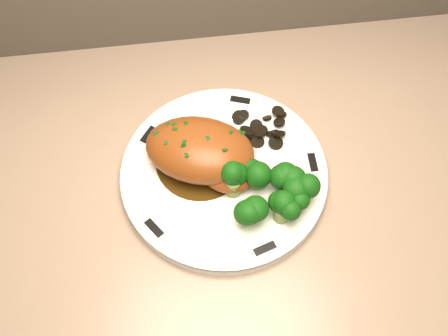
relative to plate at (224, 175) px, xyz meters
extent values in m
cylinder|color=white|center=(0.00, 0.00, 0.00)|extent=(0.27, 0.27, 0.02)
cube|color=black|center=(0.11, 0.00, 0.01)|extent=(0.01, 0.03, 0.00)
cube|color=black|center=(0.04, 0.11, 0.01)|extent=(0.03, 0.02, 0.00)
cube|color=black|center=(-0.09, 0.07, 0.01)|extent=(0.02, 0.03, 0.00)
cube|color=black|center=(-0.09, -0.07, 0.01)|extent=(0.02, 0.03, 0.00)
cube|color=black|center=(0.03, -0.11, 0.01)|extent=(0.03, 0.02, 0.00)
cylinder|color=#3B250A|center=(-0.03, 0.02, 0.01)|extent=(0.12, 0.12, 0.00)
ellipsoid|color=brown|center=(-0.03, 0.02, 0.04)|extent=(0.16, 0.13, 0.05)
ellipsoid|color=brown|center=(0.00, -0.01, 0.03)|extent=(0.08, 0.07, 0.03)
cube|color=#10390B|center=(-0.06, 0.04, 0.06)|extent=(0.01, 0.00, 0.00)
cube|color=#10390B|center=(-0.05, 0.03, 0.06)|extent=(0.01, 0.00, 0.00)
cube|color=#10390B|center=(-0.03, 0.03, 0.06)|extent=(0.01, 0.00, 0.00)
cube|color=#10390B|center=(-0.02, 0.02, 0.06)|extent=(0.01, 0.00, 0.00)
cube|color=#10390B|center=(0.00, 0.02, 0.06)|extent=(0.01, 0.00, 0.00)
cube|color=#10390B|center=(0.01, 0.01, 0.06)|extent=(0.01, 0.00, 0.00)
cylinder|color=black|center=(0.08, 0.05, 0.01)|extent=(0.01, 0.01, 0.01)
cylinder|color=black|center=(0.08, 0.06, 0.01)|extent=(0.02, 0.02, 0.01)
cylinder|color=black|center=(0.07, 0.07, 0.02)|extent=(0.02, 0.02, 0.01)
cylinder|color=black|center=(0.07, 0.07, 0.01)|extent=(0.02, 0.02, 0.01)
cylinder|color=black|center=(0.06, 0.07, 0.01)|extent=(0.02, 0.02, 0.01)
cylinder|color=black|center=(0.05, 0.07, 0.02)|extent=(0.02, 0.02, 0.01)
cylinder|color=black|center=(0.04, 0.07, 0.01)|extent=(0.02, 0.02, 0.01)
cylinder|color=black|center=(0.03, 0.07, 0.01)|extent=(0.02, 0.02, 0.00)
cylinder|color=black|center=(0.03, 0.06, 0.02)|extent=(0.02, 0.02, 0.01)
cylinder|color=black|center=(0.03, 0.05, 0.01)|extent=(0.02, 0.02, 0.01)
cylinder|color=black|center=(0.03, 0.05, 0.01)|extent=(0.02, 0.02, 0.01)
cylinder|color=black|center=(0.03, 0.04, 0.02)|extent=(0.03, 0.02, 0.01)
cylinder|color=black|center=(0.04, 0.04, 0.01)|extent=(0.02, 0.02, 0.01)
cylinder|color=black|center=(0.05, 0.04, 0.01)|extent=(0.02, 0.02, 0.01)
cylinder|color=black|center=(0.06, 0.04, 0.02)|extent=(0.02, 0.02, 0.02)
cylinder|color=black|center=(0.07, 0.04, 0.01)|extent=(0.03, 0.02, 0.02)
cylinder|color=black|center=(0.07, 0.04, 0.01)|extent=(0.03, 0.03, 0.01)
cylinder|color=black|center=(0.08, 0.05, 0.02)|extent=(0.03, 0.03, 0.01)
cylinder|color=olive|center=(0.01, -0.03, 0.02)|extent=(0.02, 0.02, 0.03)
sphere|color=black|center=(0.01, -0.03, 0.04)|extent=(0.03, 0.03, 0.03)
cylinder|color=olive|center=(0.04, -0.02, 0.02)|extent=(0.02, 0.02, 0.03)
sphere|color=black|center=(0.04, -0.02, 0.04)|extent=(0.03, 0.03, 0.03)
cylinder|color=olive|center=(0.07, -0.03, 0.02)|extent=(0.02, 0.02, 0.03)
sphere|color=black|center=(0.07, -0.03, 0.04)|extent=(0.03, 0.03, 0.03)
cylinder|color=olive|center=(0.02, -0.07, 0.02)|extent=(0.02, 0.02, 0.03)
sphere|color=black|center=(0.02, -0.07, 0.04)|extent=(0.03, 0.03, 0.03)
cylinder|color=olive|center=(0.06, -0.07, 0.02)|extent=(0.02, 0.02, 0.03)
sphere|color=black|center=(0.06, -0.07, 0.04)|extent=(0.03, 0.03, 0.03)
cylinder|color=olive|center=(0.09, -0.06, 0.02)|extent=(0.02, 0.02, 0.03)
sphere|color=black|center=(0.09, -0.06, 0.04)|extent=(0.03, 0.03, 0.03)
camera|label=1|loc=(-0.04, -0.34, 0.63)|focal=45.00mm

